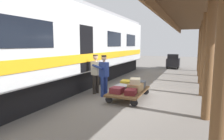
% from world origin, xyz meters
% --- Properties ---
extents(ground_plane, '(60.00, 60.00, 0.00)m').
position_xyz_m(ground_plane, '(0.00, 0.00, 0.00)').
color(ground_plane, slate).
extents(platform_canopy, '(3.20, 20.33, 3.56)m').
position_xyz_m(platform_canopy, '(-2.40, 0.00, 3.25)').
color(platform_canopy, brown).
rests_on(platform_canopy, ground_plane).
extents(train_car, '(3.02, 18.16, 4.00)m').
position_xyz_m(train_car, '(3.76, 0.00, 2.06)').
color(train_car, silver).
rests_on(train_car, ground_plane).
extents(luggage_cart, '(1.23, 2.18, 0.34)m').
position_xyz_m(luggage_cart, '(0.24, 0.24, 0.29)').
color(luggage_cart, brown).
rests_on(luggage_cart, ground_plane).
extents(suitcase_gray_aluminum, '(0.59, 0.63, 0.19)m').
position_xyz_m(suitcase_gray_aluminum, '(0.51, 0.24, 0.43)').
color(suitcase_gray_aluminum, '#9EA0A5').
rests_on(suitcase_gray_aluminum, luggage_cart).
extents(suitcase_yellow_case, '(0.56, 0.55, 0.27)m').
position_xyz_m(suitcase_yellow_case, '(0.51, -0.36, 0.47)').
color(suitcase_yellow_case, gold).
rests_on(suitcase_yellow_case, luggage_cart).
extents(suitcase_burgundy_valise, '(0.46, 0.48, 0.22)m').
position_xyz_m(suitcase_burgundy_valise, '(0.51, 0.84, 0.44)').
color(suitcase_burgundy_valise, maroon).
rests_on(suitcase_burgundy_valise, luggage_cart).
extents(suitcase_slate_roller, '(0.44, 0.46, 0.28)m').
position_xyz_m(suitcase_slate_roller, '(-0.03, -0.36, 0.48)').
color(suitcase_slate_roller, '#4C515B').
rests_on(suitcase_slate_roller, luggage_cart).
extents(suitcase_maroon_trunk, '(0.43, 0.53, 0.19)m').
position_xyz_m(suitcase_maroon_trunk, '(-0.03, 0.84, 0.43)').
color(suitcase_maroon_trunk, maroon).
rests_on(suitcase_maroon_trunk, luggage_cart).
extents(suitcase_tan_vintage, '(0.52, 0.61, 0.29)m').
position_xyz_m(suitcase_tan_vintage, '(-0.03, 0.24, 0.48)').
color(suitcase_tan_vintage, tan).
rests_on(suitcase_tan_vintage, luggage_cart).
extents(suitcase_cream_canvas, '(0.51, 0.63, 0.20)m').
position_xyz_m(suitcase_cream_canvas, '(-0.02, 0.22, 0.72)').
color(suitcase_cream_canvas, beige).
rests_on(suitcase_cream_canvas, suitcase_tan_vintage).
extents(porter_in_overalls, '(0.72, 0.54, 1.70)m').
position_xyz_m(porter_in_overalls, '(1.32, 0.29, 0.93)').
color(porter_in_overalls, navy).
rests_on(porter_in_overalls, ground_plane).
extents(porter_by_door, '(0.71, 0.50, 1.70)m').
position_xyz_m(porter_by_door, '(1.81, 0.04, 0.93)').
color(porter_by_door, '#332D28').
rests_on(porter_by_door, ground_plane).
extents(baggage_tug, '(1.13, 1.72, 1.30)m').
position_xyz_m(baggage_tug, '(-0.36, -10.76, 0.63)').
color(baggage_tug, black).
rests_on(baggage_tug, ground_plane).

